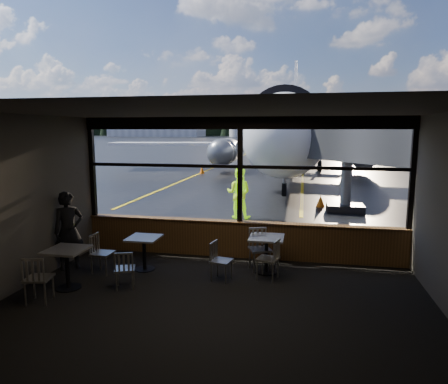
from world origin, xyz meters
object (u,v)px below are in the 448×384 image
(cafe_table_left, at_px, (68,269))
(chair_near_n, at_px, (260,250))
(airliner, at_px, (292,101))
(jet_bridge, at_px, (362,156))
(chair_mid_w, at_px, (103,254))
(chair_mid_s, at_px, (125,269))
(cafe_table_near, at_px, (266,255))
(cone_nose, at_px, (320,201))
(chair_near_e, at_px, (268,259))
(ground_crew, at_px, (239,193))
(cone_wing, at_px, (202,170))
(passenger, at_px, (69,231))
(chair_near_w, at_px, (222,261))
(cafe_table_mid, at_px, (144,254))
(chair_left_s, at_px, (39,279))

(cafe_table_left, xyz_separation_m, chair_near_n, (3.69, 1.83, 0.07))
(airliner, distance_m, jet_bridge, 16.77)
(chair_near_n, bearing_deg, airliner, -112.66)
(jet_bridge, bearing_deg, chair_mid_w, -131.64)
(chair_mid_s, relative_size, chair_mid_w, 0.90)
(cafe_table_near, distance_m, cone_nose, 8.40)
(cafe_table_left, relative_size, cone_nose, 1.67)
(chair_mid_w, bearing_deg, chair_mid_s, 52.67)
(cafe_table_near, xyz_separation_m, chair_mid_s, (-2.72, -1.47, -0.01))
(chair_near_e, bearing_deg, jet_bridge, -7.44)
(cafe_table_near, height_order, chair_near_e, chair_near_e)
(chair_mid_s, height_order, ground_crew, ground_crew)
(chair_mid_w, bearing_deg, chair_near_n, 106.57)
(jet_bridge, distance_m, cone_wing, 16.49)
(passenger, bearing_deg, cafe_table_left, -104.06)
(chair_near_w, xyz_separation_m, cone_nose, (2.40, 8.92, -0.18))
(cafe_table_left, height_order, ground_crew, ground_crew)
(chair_near_e, height_order, passenger, passenger)
(cafe_table_mid, bearing_deg, cafe_table_left, -129.03)
(chair_mid_w, xyz_separation_m, chair_left_s, (-0.40, -1.65, 0.01))
(cafe_table_mid, relative_size, cone_wing, 1.49)
(airliner, xyz_separation_m, cafe_table_left, (-3.62, -24.37, -4.97))
(chair_mid_s, xyz_separation_m, chair_mid_w, (-0.87, 0.72, 0.04))
(chair_left_s, xyz_separation_m, ground_crew, (2.47, 7.92, 0.45))
(cafe_table_near, distance_m, passenger, 4.53)
(jet_bridge, bearing_deg, airliner, 100.71)
(jet_bridge, distance_m, chair_mid_w, 9.84)
(passenger, bearing_deg, cone_wing, 51.87)
(chair_mid_s, bearing_deg, cone_wing, 79.88)
(cafe_table_near, relative_size, chair_mid_s, 1.02)
(cafe_table_near, xyz_separation_m, cone_nose, (1.51, 8.26, -0.17))
(airliner, relative_size, cone_wing, 67.59)
(airliner, distance_m, cafe_table_left, 25.14)
(chair_near_e, distance_m, chair_mid_w, 3.67)
(airliner, bearing_deg, ground_crew, -94.81)
(cafe_table_near, relative_size, chair_near_n, 0.86)
(cafe_table_near, bearing_deg, cone_wing, 108.35)
(cafe_table_near, bearing_deg, ground_crew, 105.39)
(jet_bridge, height_order, ground_crew, jet_bridge)
(chair_left_s, bearing_deg, chair_near_n, 21.51)
(cone_wing, bearing_deg, chair_left_s, -83.34)
(cafe_table_mid, distance_m, chair_left_s, 2.38)
(chair_near_n, height_order, chair_mid_s, chair_near_n)
(chair_near_n, xyz_separation_m, chair_mid_s, (-2.56, -1.60, -0.08))
(chair_mid_s, bearing_deg, cafe_table_near, 8.03)
(chair_mid_w, xyz_separation_m, ground_crew, (2.07, 6.27, 0.47))
(chair_near_w, height_order, passenger, passenger)
(chair_near_n, height_order, passenger, passenger)
(chair_near_w, distance_m, passenger, 3.60)
(cafe_table_left, relative_size, chair_left_s, 0.90)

